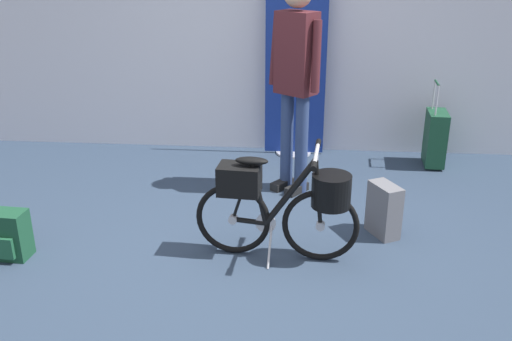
# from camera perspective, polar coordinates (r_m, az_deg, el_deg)

# --- Properties ---
(ground_plane) EXTENTS (7.42, 7.42, 0.00)m
(ground_plane) POSITION_cam_1_polar(r_m,az_deg,el_deg) (3.87, -1.98, -9.41)
(ground_plane) COLOR #2D3D51
(back_wall) EXTENTS (7.42, 0.10, 2.99)m
(back_wall) POSITION_cam_1_polar(r_m,az_deg,el_deg) (5.76, 0.76, 16.65)
(back_wall) COLOR silver
(back_wall) RESTS_ON ground_plane
(floor_banner_stand) EXTENTS (0.60, 0.36, 1.78)m
(floor_banner_stand) POSITION_cam_1_polar(r_m,az_deg,el_deg) (5.66, 4.02, 9.46)
(floor_banner_stand) COLOR #B7B7BC
(floor_banner_stand) RESTS_ON ground_plane
(folding_bike_foreground) EXTENTS (1.12, 0.53, 0.79)m
(folding_bike_foreground) POSITION_cam_1_polar(r_m,az_deg,el_deg) (3.75, 2.81, -3.15)
(folding_bike_foreground) COLOR black
(folding_bike_foreground) RESTS_ON ground_plane
(visitor_near_wall) EXTENTS (0.44, 0.39, 1.79)m
(visitor_near_wall) POSITION_cam_1_polar(r_m,az_deg,el_deg) (4.70, 4.05, 9.86)
(visitor_near_wall) COLOR navy
(visitor_near_wall) RESTS_ON ground_plane
(rolling_suitcase) EXTENTS (0.21, 0.37, 0.83)m
(rolling_suitcase) POSITION_cam_1_polar(r_m,az_deg,el_deg) (5.72, 17.73, 3.19)
(rolling_suitcase) COLOR #19472D
(rolling_suitcase) RESTS_ON ground_plane
(backpack_on_floor) EXTENTS (0.31, 0.22, 0.34)m
(backpack_on_floor) POSITION_cam_1_polar(r_m,az_deg,el_deg) (4.22, -24.09, -6.00)
(backpack_on_floor) COLOR #19472D
(backpack_on_floor) RESTS_ON ground_plane
(handbag_on_floor) EXTENTS (0.26, 0.30, 0.40)m
(handbag_on_floor) POSITION_cam_1_polar(r_m,az_deg,el_deg) (4.25, 12.91, -3.95)
(handbag_on_floor) COLOR slate
(handbag_on_floor) RESTS_ON ground_plane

